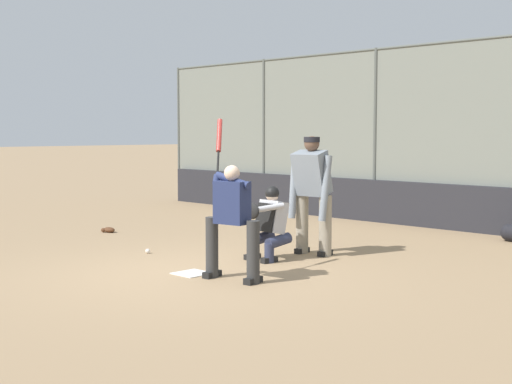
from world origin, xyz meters
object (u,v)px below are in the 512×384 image
object	(u,v)px
umpire_home	(312,191)
baseball_loose	(148,251)
batter_at_plate	(232,218)
catcher_behind_plate	(268,222)
fielding_glove_on_dirt	(108,230)

from	to	relation	value
umpire_home	baseball_loose	world-z (taller)	umpire_home
batter_at_plate	catcher_behind_plate	distance (m)	1.55
catcher_behind_plate	umpire_home	distance (m)	0.91
fielding_glove_on_dirt	catcher_behind_plate	bearing A→B (deg)	-179.39
catcher_behind_plate	umpire_home	size ratio (longest dim) A/B	0.60
baseball_loose	batter_at_plate	bearing A→B (deg)	169.46
fielding_glove_on_dirt	baseball_loose	world-z (taller)	fielding_glove_on_dirt
fielding_glove_on_dirt	batter_at_plate	bearing A→B (deg)	164.60
baseball_loose	catcher_behind_plate	bearing A→B (deg)	-151.66
fielding_glove_on_dirt	baseball_loose	size ratio (longest dim) A/B	3.68
batter_at_plate	catcher_behind_plate	size ratio (longest dim) A/B	1.89
batter_at_plate	fielding_glove_on_dirt	size ratio (longest dim) A/B	7.60
umpire_home	fielding_glove_on_dirt	bearing A→B (deg)	4.14
fielding_glove_on_dirt	umpire_home	bearing A→B (deg)	-169.14
batter_at_plate	umpire_home	world-z (taller)	batter_at_plate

